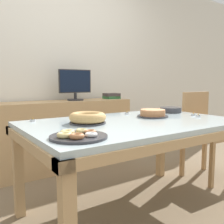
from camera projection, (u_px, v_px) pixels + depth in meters
ground_plane at (133, 212)px, 2.02m from camera, size 12.00×12.00×0.00m
wall_back at (54, 62)px, 3.20m from camera, size 8.00×0.10×2.60m
dining_table at (134, 132)px, 1.94m from camera, size 1.66×1.05×0.75m
chair at (203, 130)px, 2.76m from camera, size 0.43×0.43×0.94m
sideboard at (65, 134)px, 3.05m from camera, size 1.66×0.44×0.82m
computer_monitor at (75, 85)px, 3.06m from camera, size 0.42×0.20×0.38m
book_stack at (111, 96)px, 3.38m from camera, size 0.22×0.19×0.08m
cake_chocolate_round at (153, 113)px, 2.15m from camera, size 0.27×0.27×0.07m
cake_golden_bundt at (88, 118)px, 1.80m from camera, size 0.27×0.27×0.08m
pastry_platter at (78, 136)px, 1.33m from camera, size 0.31×0.31×0.04m
plate_stack at (171, 110)px, 2.48m from camera, size 0.21×0.21×0.05m
tealight_centre at (33, 120)px, 1.90m from camera, size 0.04×0.04×0.04m
tealight_left_edge at (127, 113)px, 2.34m from camera, size 0.04×0.04×0.04m
tealight_near_cakes at (193, 114)px, 2.24m from camera, size 0.04×0.04×0.04m
tealight_near_front at (198, 116)px, 2.14m from camera, size 0.04×0.04×0.04m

